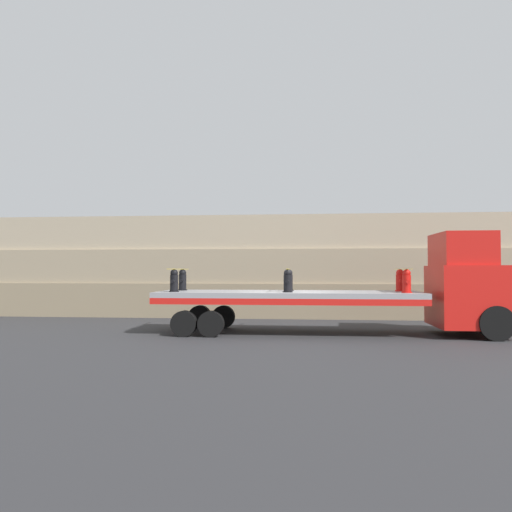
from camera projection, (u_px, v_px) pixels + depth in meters
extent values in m
plane|color=#2D2D30|center=(288.00, 333.00, 16.68)|extent=(120.00, 120.00, 0.00)
cube|color=#84755B|center=(293.00, 300.00, 22.86)|extent=(60.00, 3.00, 1.52)
cube|color=gray|center=(293.00, 266.00, 23.05)|extent=(60.00, 3.00, 1.52)
cube|color=tan|center=(293.00, 234.00, 23.24)|extent=(60.00, 3.00, 1.52)
cube|color=red|center=(469.00, 296.00, 16.13)|extent=(2.25, 2.56, 1.97)
cube|color=red|center=(461.00, 249.00, 16.19)|extent=(1.58, 2.36, 1.05)
cube|color=black|center=(489.00, 284.00, 16.08)|extent=(0.90, 2.26, 1.10)
cylinder|color=black|center=(496.00, 323.00, 14.86)|extent=(1.05, 0.28, 1.05)
cylinder|color=black|center=(470.00, 316.00, 17.28)|extent=(1.05, 0.28, 1.05)
cube|color=gray|center=(288.00, 294.00, 16.71)|extent=(8.73, 2.60, 0.17)
cube|color=red|center=(287.00, 302.00, 15.46)|extent=(8.73, 0.08, 0.20)
cube|color=red|center=(290.00, 297.00, 17.96)|extent=(8.73, 0.08, 0.20)
cylinder|color=black|center=(211.00, 324.00, 15.74)|extent=(0.82, 0.30, 0.82)
cylinder|color=black|center=(223.00, 317.00, 18.12)|extent=(0.82, 0.30, 0.82)
cylinder|color=black|center=(184.00, 324.00, 15.83)|extent=(0.82, 0.30, 0.82)
cylinder|color=black|center=(200.00, 317.00, 18.21)|extent=(0.82, 0.30, 0.82)
cylinder|color=black|center=(174.00, 291.00, 16.53)|extent=(0.33, 0.33, 0.03)
cylinder|color=black|center=(174.00, 283.00, 16.53)|extent=(0.27, 0.27, 0.56)
sphere|color=black|center=(174.00, 273.00, 16.54)|extent=(0.25, 0.25, 0.25)
cylinder|color=black|center=(172.00, 281.00, 16.34)|extent=(0.12, 0.13, 0.12)
cylinder|color=black|center=(176.00, 281.00, 16.73)|extent=(0.12, 0.13, 0.12)
cylinder|color=black|center=(183.00, 290.00, 17.66)|extent=(0.33, 0.33, 0.03)
cylinder|color=black|center=(183.00, 282.00, 17.67)|extent=(0.27, 0.27, 0.56)
sphere|color=black|center=(183.00, 273.00, 17.68)|extent=(0.25, 0.25, 0.25)
cylinder|color=black|center=(181.00, 281.00, 17.48)|extent=(0.12, 0.13, 0.12)
cylinder|color=black|center=(184.00, 280.00, 17.87)|extent=(0.12, 0.13, 0.12)
cylinder|color=black|center=(288.00, 292.00, 16.15)|extent=(0.33, 0.33, 0.03)
cylinder|color=black|center=(288.00, 284.00, 16.16)|extent=(0.27, 0.27, 0.56)
sphere|color=black|center=(288.00, 273.00, 16.17)|extent=(0.25, 0.25, 0.25)
cylinder|color=black|center=(287.00, 282.00, 15.96)|extent=(0.12, 0.13, 0.12)
cylinder|color=black|center=(288.00, 281.00, 16.35)|extent=(0.12, 0.13, 0.12)
cylinder|color=black|center=(289.00, 290.00, 17.29)|extent=(0.33, 0.33, 0.03)
cylinder|color=black|center=(289.00, 283.00, 17.29)|extent=(0.27, 0.27, 0.56)
sphere|color=black|center=(289.00, 273.00, 17.30)|extent=(0.25, 0.25, 0.25)
cylinder|color=black|center=(289.00, 281.00, 17.10)|extent=(0.12, 0.13, 0.12)
cylinder|color=black|center=(289.00, 281.00, 17.49)|extent=(0.12, 0.13, 0.12)
cylinder|color=red|center=(407.00, 292.00, 15.77)|extent=(0.33, 0.33, 0.03)
cylinder|color=red|center=(407.00, 284.00, 15.78)|extent=(0.27, 0.27, 0.56)
sphere|color=red|center=(407.00, 273.00, 15.79)|extent=(0.25, 0.25, 0.25)
cylinder|color=red|center=(408.00, 282.00, 15.58)|extent=(0.12, 0.13, 0.12)
cylinder|color=red|center=(405.00, 282.00, 15.98)|extent=(0.12, 0.13, 0.12)
cylinder|color=red|center=(400.00, 291.00, 16.91)|extent=(0.33, 0.33, 0.03)
cylinder|color=red|center=(400.00, 283.00, 16.92)|extent=(0.27, 0.27, 0.56)
sphere|color=red|center=(400.00, 273.00, 16.93)|extent=(0.25, 0.25, 0.25)
cylinder|color=red|center=(401.00, 281.00, 16.72)|extent=(0.12, 0.13, 0.12)
cylinder|color=red|center=(399.00, 281.00, 17.11)|extent=(0.12, 0.13, 0.12)
cube|color=yellow|center=(179.00, 269.00, 17.12)|extent=(0.05, 2.80, 0.01)
cube|color=yellow|center=(288.00, 269.00, 16.74)|extent=(0.05, 2.80, 0.01)
cube|color=yellow|center=(403.00, 269.00, 16.36)|extent=(0.05, 2.80, 0.01)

